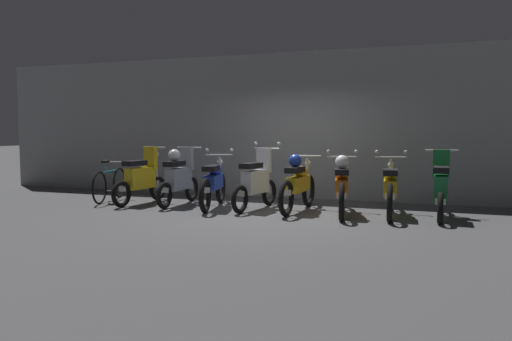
{
  "coord_description": "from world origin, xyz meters",
  "views": [
    {
      "loc": [
        2.67,
        -8.38,
        1.48
      ],
      "look_at": [
        -0.4,
        0.37,
        0.75
      ],
      "focal_mm": 34.16,
      "sensor_mm": 36.0,
      "label": 1
    }
  ],
  "objects": [
    {
      "name": "motorbike_slot_1",
      "position": [
        -2.08,
        0.41,
        0.57
      ],
      "size": [
        0.56,
        1.68,
        1.18
      ],
      "color": "black",
      "rests_on": "ground"
    },
    {
      "name": "motorbike_slot_4",
      "position": [
        0.42,
        0.42,
        0.53
      ],
      "size": [
        0.56,
        1.95,
        1.08
      ],
      "color": "black",
      "rests_on": "ground"
    },
    {
      "name": "back_wall",
      "position": [
        0.0,
        2.33,
        1.62
      ],
      "size": [
        16.0,
        0.3,
        3.25
      ],
      "primitive_type": "cube",
      "color": "gray",
      "rests_on": "ground"
    },
    {
      "name": "motorbike_slot_0",
      "position": [
        -2.91,
        0.32,
        0.52
      ],
      "size": [
        0.56,
        1.68,
        1.18
      ],
      "color": "black",
      "rests_on": "ground"
    },
    {
      "name": "motorbike_slot_3",
      "position": [
        -0.41,
        0.4,
        0.53
      ],
      "size": [
        0.58,
        1.67,
        1.29
      ],
      "color": "black",
      "rests_on": "ground"
    },
    {
      "name": "ground_plane",
      "position": [
        0.0,
        0.0,
        0.0
      ],
      "size": [
        80.0,
        80.0,
        0.0
      ],
      "primitive_type": "plane",
      "color": "#4C4C4F"
    },
    {
      "name": "motorbike_slot_6",
      "position": [
        2.08,
        0.47,
        0.49
      ],
      "size": [
        0.59,
        1.95,
        1.15
      ],
      "color": "black",
      "rests_on": "ground"
    },
    {
      "name": "motorbike_slot_7",
      "position": [
        2.91,
        0.5,
        0.52
      ],
      "size": [
        0.56,
        1.68,
        1.18
      ],
      "color": "black",
      "rests_on": "ground"
    },
    {
      "name": "motorbike_slot_5",
      "position": [
        1.25,
        0.31,
        0.53
      ],
      "size": [
        0.58,
        1.94,
        1.15
      ],
      "color": "black",
      "rests_on": "ground"
    },
    {
      "name": "motorbike_slot_2",
      "position": [
        -1.25,
        0.28,
        0.49
      ],
      "size": [
        0.63,
        1.93,
        1.15
      ],
      "color": "black",
      "rests_on": "ground"
    },
    {
      "name": "bicycle",
      "position": [
        -3.77,
        0.43,
        0.36
      ],
      "size": [
        0.55,
        1.7,
        0.89
      ],
      "color": "black",
      "rests_on": "ground"
    }
  ]
}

